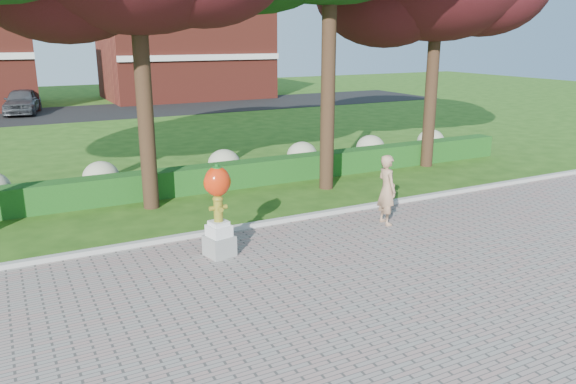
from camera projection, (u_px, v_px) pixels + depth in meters
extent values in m
plane|color=#254C13|center=(320.00, 269.00, 11.73)|extent=(100.00, 100.00, 0.00)
cube|color=gray|center=(458.00, 364.00, 8.31)|extent=(40.00, 14.00, 0.04)
cube|color=#ADADA5|center=(260.00, 225.00, 14.27)|extent=(40.00, 0.18, 0.15)
cube|color=#154714|center=(206.00, 178.00, 17.60)|extent=(24.00, 0.70, 0.80)
ellipsoid|color=tan|center=(101.00, 177.00, 17.08)|extent=(1.10, 1.10, 0.99)
ellipsoid|color=tan|center=(224.00, 164.00, 18.86)|extent=(1.10, 1.10, 0.99)
ellipsoid|color=tan|center=(302.00, 155.00, 20.19)|extent=(1.10, 1.10, 0.99)
ellipsoid|color=tan|center=(370.00, 148.00, 21.53)|extent=(1.10, 1.10, 0.99)
ellipsoid|color=tan|center=(431.00, 141.00, 22.87)|extent=(1.10, 1.10, 0.99)
cube|color=black|center=(95.00, 112.00, 35.63)|extent=(50.00, 8.00, 0.02)
cube|color=maroon|center=(185.00, 56.00, 43.46)|extent=(12.00, 8.00, 6.40)
cylinder|color=black|center=(144.00, 98.00, 15.13)|extent=(0.44, 0.44, 6.16)
cylinder|color=black|center=(328.00, 72.00, 17.01)|extent=(0.44, 0.44, 7.28)
cylinder|color=black|center=(431.00, 86.00, 20.28)|extent=(0.44, 0.44, 5.88)
cube|color=gray|center=(220.00, 246.00, 12.33)|extent=(0.66, 0.66, 0.45)
cube|color=silver|center=(219.00, 230.00, 12.23)|extent=(0.53, 0.53, 0.25)
cube|color=silver|center=(219.00, 223.00, 12.19)|extent=(0.43, 0.43, 0.09)
cylinder|color=olive|center=(218.00, 210.00, 12.11)|extent=(0.20, 0.20, 0.50)
ellipsoid|color=olive|center=(218.00, 199.00, 12.04)|extent=(0.23, 0.23, 0.16)
cylinder|color=olive|center=(212.00, 209.00, 12.03)|extent=(0.11, 0.10, 0.10)
cylinder|color=olive|center=(224.00, 207.00, 12.16)|extent=(0.11, 0.10, 0.10)
cylinder|color=olive|center=(220.00, 209.00, 11.98)|extent=(0.11, 0.11, 0.11)
cylinder|color=olive|center=(218.00, 196.00, 12.02)|extent=(0.07, 0.07, 0.05)
ellipsoid|color=red|center=(217.00, 181.00, 11.93)|extent=(0.57, 0.51, 0.65)
ellipsoid|color=red|center=(210.00, 183.00, 11.87)|extent=(0.28, 0.28, 0.42)
ellipsoid|color=red|center=(224.00, 181.00, 12.01)|extent=(0.28, 0.28, 0.42)
cylinder|color=#145A19|center=(217.00, 167.00, 11.85)|extent=(0.09, 0.09, 0.11)
ellipsoid|color=#145A19|center=(217.00, 168.00, 11.85)|extent=(0.22, 0.22, 0.07)
imported|color=tan|center=(387.00, 190.00, 14.23)|extent=(0.50, 0.70, 1.81)
imported|color=#3F4247|center=(22.00, 101.00, 34.71)|extent=(2.68, 4.83, 1.56)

